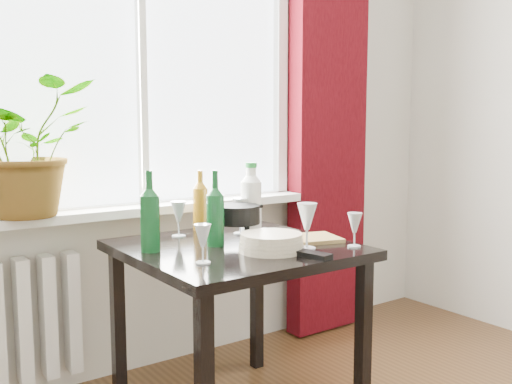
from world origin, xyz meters
TOP-DOWN VIEW (x-y plane):
  - window at (0.00, 2.22)m, footprint 1.72×0.08m
  - windowsill at (0.00, 2.15)m, footprint 1.72×0.20m
  - curtain at (1.12, 2.12)m, footprint 0.50×0.12m
  - table at (0.10, 1.55)m, footprint 0.85×0.85m
  - potted_plant at (-0.55, 2.11)m, footprint 0.63×0.59m
  - wine_bottle_left at (-0.23, 1.64)m, footprint 0.09×0.09m
  - wine_bottle_right at (0.03, 1.59)m, footprint 0.09×0.09m
  - bottle_amber at (0.15, 1.92)m, footprint 0.09×0.09m
  - cleaning_bottle at (0.30, 1.72)m, footprint 0.12×0.12m
  - wineglass_front_right at (0.29, 1.33)m, footprint 0.08×0.08m
  - wineglass_far_right at (0.46, 1.24)m, footprint 0.07×0.07m
  - wineglass_back_center at (0.24, 1.73)m, footprint 0.08×0.08m
  - wineglass_back_left at (-0.01, 1.83)m, footprint 0.08×0.08m
  - wineglass_front_left at (-0.17, 1.36)m, footprint 0.07×0.07m
  - plate_stack at (0.15, 1.37)m, footprint 0.31×0.31m
  - fondue_pot at (0.16, 1.63)m, footprint 0.23×0.20m
  - tv_remote at (0.21, 1.23)m, footprint 0.09×0.20m
  - cutting_board at (0.37, 1.45)m, footprint 0.34×0.27m

SIDE VIEW (x-z plane):
  - table at x=0.10m, z-range 0.28..1.02m
  - cutting_board at x=0.37m, z-range 0.74..0.76m
  - tv_remote at x=0.21m, z-range 0.74..0.76m
  - plate_stack at x=0.15m, z-range 0.74..0.81m
  - wineglass_far_right at x=0.46m, z-range 0.74..0.88m
  - wineglass_front_left at x=-0.17m, z-range 0.74..0.88m
  - fondue_pot at x=0.16m, z-range 0.74..0.89m
  - wineglass_back_left at x=-0.01m, z-range 0.74..0.90m
  - wineglass_back_center at x=0.24m, z-range 0.74..0.91m
  - windowsill at x=0.00m, z-range 0.80..0.84m
  - wineglass_front_right at x=0.29m, z-range 0.74..0.93m
  - bottle_amber at x=0.15m, z-range 0.74..1.02m
  - wine_bottle_right at x=0.03m, z-range 0.74..1.05m
  - wine_bottle_left at x=-0.23m, z-range 0.74..1.06m
  - cleaning_bottle at x=0.30m, z-range 0.74..1.07m
  - potted_plant at x=-0.55m, z-range 0.84..1.42m
  - curtain at x=1.12m, z-range 0.01..2.58m
  - window at x=0.00m, z-range 0.79..2.41m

